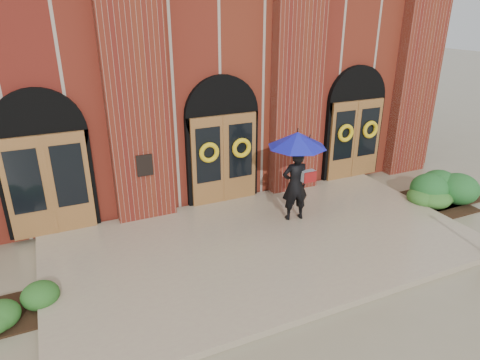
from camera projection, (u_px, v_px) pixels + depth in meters
ground at (269, 250)px, 10.11m from camera, size 90.00×90.00×0.00m
landing at (266, 244)px, 10.21m from camera, size 10.00×5.30×0.15m
church_building at (162, 58)px, 16.16m from camera, size 16.20×12.53×7.00m
man_with_umbrella at (297, 159)px, 10.67m from camera, size 1.68×1.68×2.35m
hedge_wall_right at (427, 188)px, 12.47m from camera, size 3.20×1.28×0.82m
hedge_front_left at (31, 299)px, 8.07m from camera, size 1.29×1.10×0.46m
hedge_front_right at (444, 199)px, 12.18m from camera, size 1.38×1.19×0.49m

